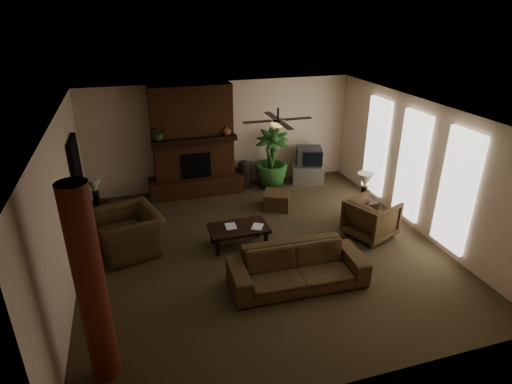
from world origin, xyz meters
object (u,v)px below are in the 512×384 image
object	(u,v)px
ottoman	(277,200)
floor_vase	(245,172)
log_column	(91,288)
floor_plant	(271,171)
lamp_left	(95,187)
side_table_right	(362,212)
coffee_table	(239,229)
armchair_right	(371,217)
tv_stand	(308,174)
side_table_left	(100,217)
armchair_left	(129,225)
sofa	(298,262)
lamp_right	(365,182)

from	to	relation	value
ottoman	floor_vase	distance (m)	1.51
log_column	floor_plant	bearing A→B (deg)	52.37
lamp_left	ottoman	bearing A→B (deg)	-2.00
floor_plant	side_table_right	world-z (taller)	floor_plant
floor_vase	coffee_table	bearing A→B (deg)	-107.78
armchair_right	floor_plant	distance (m)	3.36
tv_stand	side_table_left	world-z (taller)	side_table_left
lamp_left	side_table_right	xyz separation A→B (m)	(5.66, -1.42, -0.73)
tv_stand	floor_vase	distance (m)	1.77
floor_plant	armchair_left	bearing A→B (deg)	-148.94
armchair_right	ottoman	size ratio (longest dim) A/B	1.54
side_table_left	armchair_right	bearing A→B (deg)	-20.29
floor_plant	side_table_right	xyz separation A→B (m)	(1.30, -2.56, -0.17)
log_column	tv_stand	distance (m)	7.58
sofa	floor_vase	size ratio (longest dim) A/B	3.11
tv_stand	lamp_right	xyz separation A→B (m)	(0.24, -2.53, 0.75)
floor_vase	side_table_left	bearing A→B (deg)	-160.95
floor_vase	lamp_right	bearing A→B (deg)	-53.74
floor_plant	side_table_left	distance (m)	4.50
log_column	lamp_left	bearing A→B (deg)	92.69
armchair_left	floor_plant	size ratio (longest dim) A/B	0.81
armchair_right	ottoman	bearing A→B (deg)	15.54
armchair_right	side_table_right	world-z (taller)	armchair_right
armchair_left	lamp_right	distance (m)	5.07
armchair_right	floor_plant	xyz separation A→B (m)	(-1.16, 3.15, -0.02)
side_table_right	tv_stand	bearing A→B (deg)	95.42
log_column	floor_vase	world-z (taller)	log_column
sofa	armchair_left	distance (m)	3.45
tv_stand	side_table_left	size ratio (longest dim) A/B	1.55
floor_plant	side_table_left	xyz separation A→B (m)	(-4.36, -1.11, -0.17)
log_column	side_table_right	distance (m)	6.26
floor_vase	floor_plant	xyz separation A→B (m)	(0.69, -0.15, 0.01)
ottoman	floor_plant	world-z (taller)	floor_plant
floor_plant	ottoman	bearing A→B (deg)	-102.39
ottoman	lamp_left	size ratio (longest dim) A/B	0.92
ottoman	lamp_left	bearing A→B (deg)	178.00
armchair_left	armchair_right	world-z (taller)	armchair_left
lamp_left	lamp_right	distance (m)	5.83
tv_stand	sofa	bearing A→B (deg)	-98.72
sofa	floor_plant	bearing A→B (deg)	79.33
lamp_left	side_table_right	bearing A→B (deg)	-14.08
side_table_right	side_table_left	bearing A→B (deg)	165.64
armchair_left	floor_vase	size ratio (longest dim) A/B	1.67
armchair_right	lamp_left	distance (m)	5.90
lamp_right	side_table_left	bearing A→B (deg)	165.65
lamp_left	floor_vase	bearing A→B (deg)	19.47
armchair_left	ottoman	bearing A→B (deg)	89.55
sofa	tv_stand	bearing A→B (deg)	66.54
floor_vase	sofa	bearing A→B (deg)	-93.48
armchair_left	lamp_left	size ratio (longest dim) A/B	1.98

